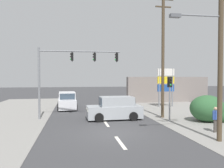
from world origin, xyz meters
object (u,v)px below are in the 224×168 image
Objects in this scene: pedestal_signal_right_kerb at (170,91)px; suv_oncoming_mid at (67,101)px; shopping_plaza_sign at (166,82)px; pedestrian_at_kerb at (215,118)px; utility_pole_midground_right at (163,53)px; traffic_signal_mast at (68,67)px; suv_crossing_left at (115,109)px; utility_pole_foreground_right at (218,48)px.

suv_oncoming_mid is (-8.11, 8.67, -1.53)m from pedestal_signal_right_kerb.
shopping_plaza_sign reaches higher than pedestrian_at_kerb.
traffic_signal_mast is at bearing 172.99° from utility_pole_midground_right.
suv_oncoming_mid is at bearing 179.02° from shopping_plaza_sign.
pedestal_signal_right_kerb is at bearing -95.88° from utility_pole_midground_right.
utility_pole_midground_right is 7.90m from shopping_plaza_sign.
suv_crossing_left is 2.80× the size of pedestrian_at_kerb.
pedestal_signal_right_kerb is 9.18m from shopping_plaza_sign.
utility_pole_foreground_right reaches higher than traffic_signal_mast.
traffic_signal_mast is 1.49× the size of suv_oncoming_mid.
utility_pole_foreground_right is 6.06m from pedestal_signal_right_kerb.
shopping_plaza_sign is (11.35, 5.70, -1.37)m from traffic_signal_mast.
traffic_signal_mast is at bearing -153.33° from shopping_plaza_sign.
utility_pole_foreground_right reaches higher than suv_crossing_left.
utility_pole_foreground_right is 5.75× the size of pedestrian_at_kerb.
pedestrian_at_kerb is at bearing -34.98° from traffic_signal_mast.
shopping_plaza_sign reaches higher than suv_oncoming_mid.
pedestrian_at_kerb is at bearing -45.32° from suv_crossing_left.
traffic_signal_mast is at bearing 145.02° from pedestrian_at_kerb.
shopping_plaza_sign is 11.78m from suv_oncoming_mid.
shopping_plaza_sign is 2.82× the size of pedestrian_at_kerb.
utility_pole_foreground_right is 11.53m from traffic_signal_mast.
pedestrian_at_kerb is (1.18, -5.47, -4.65)m from utility_pole_midground_right.
suv_oncoming_mid is 15.57m from pedestrian_at_kerb.
shopping_plaza_sign is 1.00× the size of suv_oncoming_mid.
suv_crossing_left is (-4.23, 0.00, -4.69)m from utility_pole_midground_right.
utility_pole_foreground_right is at bearing -123.62° from pedestrian_at_kerb.
traffic_signal_mast reaches higher than pedestal_signal_right_kerb.
suv_oncoming_mid is (-8.29, 6.89, -4.69)m from utility_pole_midground_right.
utility_pole_foreground_right reaches higher than pedestrian_at_kerb.
traffic_signal_mast is 12.77m from shopping_plaza_sign.
pedestrian_at_kerb is (9.23, -6.46, -3.43)m from traffic_signal_mast.
utility_pole_midground_right is at bearing -39.72° from suv_oncoming_mid.
suv_crossing_left is (-4.23, 7.24, -4.16)m from utility_pole_foreground_right.
suv_crossing_left is (-4.05, 1.79, -1.53)m from pedestal_signal_right_kerb.
pedestal_signal_right_kerb is 2.18× the size of pedestrian_at_kerb.
utility_pole_midground_right reaches higher than pedestal_signal_right_kerb.
traffic_signal_mast is at bearing 165.51° from suv_crossing_left.
utility_pole_midground_right is 6.54× the size of pedestrian_at_kerb.
pedestal_signal_right_kerb is at bearing -46.92° from suv_oncoming_mid.
utility_pole_foreground_right is at bearing -45.61° from traffic_signal_mast.
utility_pole_midground_right reaches higher than suv_oncoming_mid.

